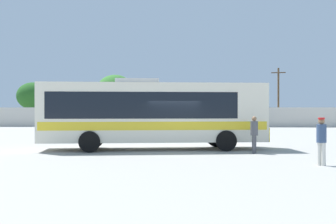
{
  "coord_description": "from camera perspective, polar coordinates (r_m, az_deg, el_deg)",
  "views": [
    {
      "loc": [
        0.53,
        -20.64,
        2.06
      ],
      "look_at": [
        -0.46,
        2.67,
        1.94
      ],
      "focal_mm": 43.29,
      "sensor_mm": 36.0,
      "label": 1
    }
  ],
  "objects": [
    {
      "name": "roadside_tree_midleft",
      "position": [
        56.0,
        -7.45,
        2.98
      ],
      "size": [
        5.14,
        5.14,
        6.89
      ],
      "color": "brown",
      "rests_on": "ground_plane"
    },
    {
      "name": "attendant_by_bus_door",
      "position": [
        19.64,
        12.04,
        -2.82
      ],
      "size": [
        0.48,
        0.48,
        1.76
      ],
      "color": "#4C4C51",
      "rests_on": "ground_plane"
    },
    {
      "name": "perimeter_wall",
      "position": [
        49.13,
        1.82,
        -0.73
      ],
      "size": [
        80.0,
        0.3,
        2.37
      ],
      "primitive_type": "cube",
      "color": "beige",
      "rests_on": "ground_plane"
    },
    {
      "name": "passenger_waiting_on_apron",
      "position": [
        16.04,
        20.79,
        -3.47
      ],
      "size": [
        0.5,
        0.5,
        1.78
      ],
      "color": "silver",
      "rests_on": "ground_plane"
    },
    {
      "name": "parked_car_rightmost_dark_blue",
      "position": [
        45.76,
        8.9,
        -1.33
      ],
      "size": [
        4.33,
        2.03,
        1.44
      ],
      "color": "navy",
      "rests_on": "ground_plane"
    },
    {
      "name": "ground_plane",
      "position": [
        30.72,
        1.44,
        -3.56
      ],
      "size": [
        300.0,
        300.0,
        0.0
      ],
      "primitive_type": "plane",
      "color": "#A3A099"
    },
    {
      "name": "parked_car_leftmost_white",
      "position": [
        47.82,
        -13.91,
        -1.23
      ],
      "size": [
        4.62,
        2.04,
        1.51
      ],
      "color": "silver",
      "rests_on": "ground_plane"
    },
    {
      "name": "coach_bus_cream_yellow",
      "position": [
        21.07,
        -2.41,
        0.0
      ],
      "size": [
        11.77,
        3.98,
        3.66
      ],
      "color": "silver",
      "rests_on": "ground_plane"
    },
    {
      "name": "parked_car_third_red",
      "position": [
        45.91,
        1.3,
        -1.28
      ],
      "size": [
        4.57,
        2.06,
        1.53
      ],
      "color": "red",
      "rests_on": "ground_plane"
    },
    {
      "name": "utility_pole_near",
      "position": [
        54.08,
        15.28,
        2.24
      ],
      "size": [
        1.79,
        0.42,
        7.47
      ],
      "color": "#4C3823",
      "rests_on": "ground_plane"
    },
    {
      "name": "roadside_tree_left",
      "position": [
        59.07,
        -18.47,
        2.15
      ],
      "size": [
        4.43,
        4.43,
        5.89
      ],
      "color": "brown",
      "rests_on": "ground_plane"
    },
    {
      "name": "parked_car_second_black",
      "position": [
        46.79,
        -6.03,
        -1.25
      ],
      "size": [
        4.32,
        2.08,
        1.53
      ],
      "color": "black",
      "rests_on": "ground_plane"
    }
  ]
}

